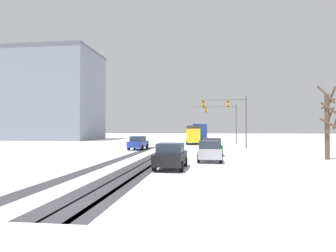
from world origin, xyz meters
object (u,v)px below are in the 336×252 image
at_px(box_truck_delivery, 194,134).
at_px(office_building_far_left_block, 36,96).
at_px(bare_tree_sidewalk_mid, 328,122).
at_px(traffic_signal_near_right, 230,112).
at_px(car_silver_third, 209,151).
at_px(bus_oncoming, 200,131).
at_px(car_dark_green_second, 212,146).
at_px(car_black_fourth, 171,156).
at_px(car_blue_lead, 138,143).
at_px(traffic_signal_far_right, 224,117).

height_order(box_truck_delivery, office_building_far_left_block, office_building_far_left_block).
bearing_deg(office_building_far_left_block, bare_tree_sidewalk_mid, -38.62).
xyz_separation_m(traffic_signal_near_right, car_silver_third, (-2.75, -14.15, -3.81)).
height_order(traffic_signal_near_right, bus_oncoming, traffic_signal_near_right).
bearing_deg(traffic_signal_near_right, bus_oncoming, 100.94).
relative_size(car_dark_green_second, car_black_fourth, 1.01).
bearing_deg(bare_tree_sidewalk_mid, car_silver_third, -165.67).
height_order(car_dark_green_second, car_silver_third, same).
bearing_deg(car_dark_green_second, bare_tree_sidewalk_mid, -19.15).
bearing_deg(bus_oncoming, box_truck_delivery, -95.12).
xyz_separation_m(bare_tree_sidewalk_mid, office_building_far_left_block, (-48.56, 38.80, 6.98)).
relative_size(box_truck_delivery, office_building_far_left_block, 0.27).
height_order(bare_tree_sidewalk_mid, office_building_far_left_block, office_building_far_left_block).
height_order(car_blue_lead, car_dark_green_second, same).
distance_m(car_blue_lead, car_black_fourth, 17.80).
bearing_deg(bare_tree_sidewalk_mid, traffic_signal_far_right, 106.49).
bearing_deg(car_black_fourth, car_blue_lead, 109.40).
height_order(traffic_signal_far_right, car_black_fourth, traffic_signal_far_right).
relative_size(car_blue_lead, car_black_fourth, 1.00).
relative_size(car_dark_green_second, office_building_far_left_block, 0.15).
xyz_separation_m(car_dark_green_second, bus_oncoming, (-1.67, 29.68, 1.18)).
bearing_deg(traffic_signal_near_right, car_blue_lead, -169.89).
relative_size(car_silver_third, box_truck_delivery, 0.55).
bearing_deg(car_silver_third, traffic_signal_far_right, 84.17).
distance_m(bus_oncoming, box_truck_delivery, 9.66).
height_order(car_silver_third, office_building_far_left_block, office_building_far_left_block).
distance_m(traffic_signal_near_right, car_dark_green_second, 9.58).
bearing_deg(car_blue_lead, bus_oncoming, 73.19).
xyz_separation_m(car_blue_lead, car_silver_third, (8.36, -12.16, 0.00)).
height_order(car_silver_third, car_black_fourth, same).
distance_m(bare_tree_sidewalk_mid, office_building_far_left_block, 62.55).
bearing_deg(office_building_far_left_block, car_black_fourth, -51.52).
height_order(traffic_signal_near_right, bare_tree_sidewalk_mid, traffic_signal_near_right).
height_order(traffic_signal_near_right, box_truck_delivery, traffic_signal_near_right).
bearing_deg(bare_tree_sidewalk_mid, car_dark_green_second, 160.85).
bearing_deg(traffic_signal_near_right, car_black_fourth, -105.49).
distance_m(car_black_fourth, bare_tree_sidewalk_mid, 14.19).
height_order(traffic_signal_far_right, car_dark_green_second, traffic_signal_far_right).
bearing_deg(car_dark_green_second, car_black_fourth, -105.00).
bearing_deg(car_dark_green_second, traffic_signal_far_right, 83.43).
xyz_separation_m(traffic_signal_far_right, traffic_signal_near_right, (0.09, -11.89, 0.13)).
distance_m(traffic_signal_far_right, car_dark_green_second, 20.80).
relative_size(traffic_signal_far_right, box_truck_delivery, 0.95).
bearing_deg(box_truck_delivery, car_silver_third, -85.09).
bearing_deg(car_silver_third, office_building_far_left_block, 133.34).
xyz_separation_m(car_black_fourth, office_building_far_left_block, (-36.48, 45.89, 9.24)).
distance_m(traffic_signal_near_right, car_black_fourth, 19.85).
bearing_deg(car_black_fourth, traffic_signal_near_right, 74.51).
xyz_separation_m(traffic_signal_far_right, office_building_far_left_block, (-41.59, 15.22, 5.57)).
height_order(traffic_signal_near_right, car_silver_third, traffic_signal_near_right).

